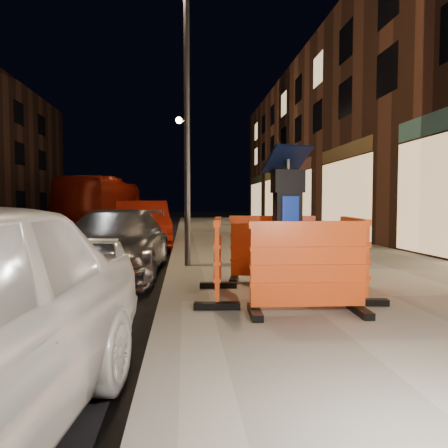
{
  "coord_description": "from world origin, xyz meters",
  "views": [
    {
      "loc": [
        0.19,
        -5.14,
        1.42
      ],
      "look_at": [
        0.8,
        1.0,
        1.1
      ],
      "focal_mm": 32.0,
      "sensor_mm": 36.0,
      "label": 1
    }
  ],
  "objects": [
    {
      "name": "ground_plane",
      "position": [
        0.0,
        0.0,
        0.0
      ],
      "size": [
        120.0,
        120.0,
        0.0
      ],
      "primitive_type": "plane",
      "color": "black",
      "rests_on": "ground"
    },
    {
      "name": "sidewalk",
      "position": [
        3.0,
        0.0,
        0.07
      ],
      "size": [
        6.0,
        60.0,
        0.15
      ],
      "primitive_type": "cube",
      "color": "gray",
      "rests_on": "ground"
    },
    {
      "name": "kerb",
      "position": [
        0.0,
        0.0,
        0.07
      ],
      "size": [
        0.3,
        60.0,
        0.15
      ],
      "primitive_type": "cube",
      "color": "slate",
      "rests_on": "ground"
    },
    {
      "name": "parking_kiosk",
      "position": [
        1.58,
        0.18,
        1.11
      ],
      "size": [
        0.68,
        0.68,
        1.92
      ],
      "primitive_type": "cube",
      "rotation": [
        0.0,
        0.0,
        -0.13
      ],
      "color": "black",
      "rests_on": "sidewalk"
    },
    {
      "name": "barrier_front",
      "position": [
        1.58,
        -0.77,
        0.69
      ],
      "size": [
        1.4,
        0.63,
        1.07
      ],
      "primitive_type": "cube",
      "rotation": [
        0.0,
        0.0,
        -0.05
      ],
      "color": "#FF5118",
      "rests_on": "sidewalk"
    },
    {
      "name": "barrier_back",
      "position": [
        1.58,
        1.13,
        0.69
      ],
      "size": [
        1.45,
        0.81,
        1.07
      ],
      "primitive_type": "cube",
      "rotation": [
        0.0,
        0.0,
        -0.19
      ],
      "color": "#FF5118",
      "rests_on": "sidewalk"
    },
    {
      "name": "barrier_kerbside",
      "position": [
        0.63,
        0.18,
        0.69
      ],
      "size": [
        0.7,
        1.42,
        1.07
      ],
      "primitive_type": "cube",
      "rotation": [
        0.0,
        0.0,
        1.47
      ],
      "color": "#FF5118",
      "rests_on": "sidewalk"
    },
    {
      "name": "barrier_bldgside",
      "position": [
        2.53,
        0.18,
        0.69
      ],
      "size": [
        0.79,
        1.45,
        1.07
      ],
      "primitive_type": "cube",
      "rotation": [
        0.0,
        0.0,
        1.4
      ],
      "color": "#FF5118",
      "rests_on": "sidewalk"
    },
    {
      "name": "car_silver",
      "position": [
        -1.16,
        2.8,
        0.0
      ],
      "size": [
        1.97,
        4.53,
        1.3
      ],
      "primitive_type": "imported",
      "rotation": [
        0.0,
        0.0,
        -0.03
      ],
      "color": "#A8A8AD",
      "rests_on": "ground"
    },
    {
      "name": "car_red",
      "position": [
        -1.16,
        7.81,
        0.0
      ],
      "size": [
        2.12,
        4.72,
        1.5
      ],
      "primitive_type": "imported",
      "rotation": [
        0.0,
        0.0,
        0.12
      ],
      "color": "maroon",
      "rests_on": "ground"
    },
    {
      "name": "bus_doubledecker",
      "position": [
        -4.68,
        19.77,
        0.0
      ],
      "size": [
        3.18,
        10.6,
        2.91
      ],
      "primitive_type": "imported",
      "rotation": [
        0.0,
        0.0,
        -0.07
      ],
      "color": "maroon",
      "rests_on": "ground"
    },
    {
      "name": "street_lamp_mid",
      "position": [
        0.25,
        3.0,
        3.15
      ],
      "size": [
        0.12,
        0.12,
        6.0
      ],
      "primitive_type": "cylinder",
      "color": "#3F3F44",
      "rests_on": "sidewalk"
    },
    {
      "name": "street_lamp_far",
      "position": [
        0.25,
        18.0,
        3.15
      ],
      "size": [
        0.12,
        0.12,
        6.0
      ],
      "primitive_type": "cylinder",
      "color": "#3F3F44",
      "rests_on": "sidewalk"
    }
  ]
}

